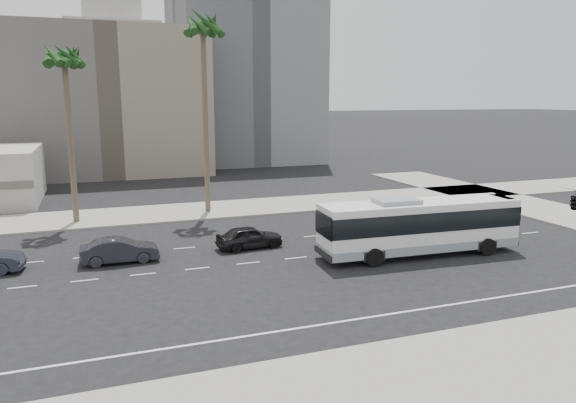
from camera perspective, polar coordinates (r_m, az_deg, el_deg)
name	(u,v)px	position (r m, az deg, el deg)	size (l,w,h in m)	color
ground	(341,253)	(33.88, 5.61, -5.49)	(700.00, 700.00, 0.00)	black
sidewalk_north	(266,206)	(47.89, -2.39, -0.48)	(120.00, 7.00, 0.15)	gray
sidewalk_south	(527,367)	(21.89, 24.05, -15.71)	(120.00, 7.00, 0.15)	gray
midrise_beige_west	(107,102)	(74.30, -18.60, 9.95)	(24.00, 18.00, 18.00)	#65605B
midrise_gray_center	(242,75)	(84.30, -4.85, 13.24)	(20.00, 20.00, 26.00)	slate
civic_tower	(112,35)	(281.07, -18.13, 16.39)	(42.00, 42.00, 129.00)	beige
highrise_right	(219,43)	(267.15, -7.37, 16.31)	(26.00, 26.00, 70.00)	slate
highrise_far	(252,60)	(301.95, -3.86, 14.79)	(22.00, 22.00, 60.00)	slate
city_bus	(419,225)	(33.94, 13.75, -2.42)	(12.67, 3.41, 3.61)	white
car_a	(250,237)	(34.80, -4.10, -3.77)	(4.29, 1.72, 1.46)	black
car_b	(120,250)	(33.22, -17.39, -4.96)	(4.47, 1.56, 1.47)	#24232A
palm_near	(203,31)	(45.18, -9.01, 17.40)	(4.83, 4.83, 16.27)	brown
palm_mid	(64,61)	(43.79, -22.62, 13.58)	(4.38, 4.38, 13.55)	brown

